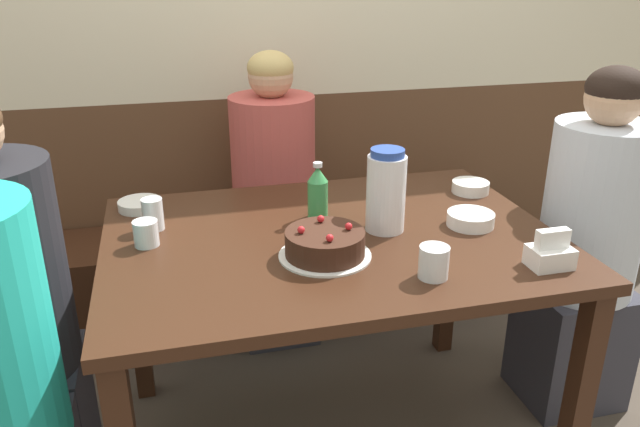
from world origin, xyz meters
The scene contains 16 objects.
back_wall centered at (0.00, 1.05, 1.25)m, with size 4.80×0.04×2.50m.
bench_seat centered at (0.00, 0.83, 0.22)m, with size 2.15×0.38×0.44m.
dining_table centered at (0.00, 0.00, 0.67)m, with size 1.30×0.94×0.77m.
birthday_cake centered at (-0.05, -0.13, 0.80)m, with size 0.25×0.25×0.09m.
water_pitcher centered at (0.16, 0.00, 0.89)m, with size 0.11×0.11×0.25m.
soju_bottle centered at (-0.01, 0.14, 0.85)m, with size 0.06×0.06×0.18m.
napkin_holder centered at (0.50, -0.33, 0.80)m, with size 0.11×0.08×0.11m.
bowl_soup_white centered at (0.42, -0.04, 0.79)m, with size 0.14×0.14×0.04m.
bowl_rice_small centered at (-0.54, 0.35, 0.78)m, with size 0.14×0.14×0.03m.
bowl_side_dish centered at (0.56, 0.23, 0.79)m, with size 0.13×0.13×0.04m.
glass_water_tall centered at (0.18, -0.31, 0.81)m, with size 0.08×0.08×0.08m.
glass_tumbler_short centered at (-0.52, 0.06, 0.80)m, with size 0.07×0.07×0.07m.
glass_shot_small centered at (-0.50, 0.17, 0.81)m, with size 0.06×0.06×0.10m.
person_pale_blue_shirt centered at (0.91, 0.03, 0.58)m, with size 0.34×0.33×1.21m.
person_grey_tee centered at (-0.91, 0.03, 0.59)m, with size 0.36×0.36×1.22m.
person_dark_striped centered at (-0.04, 0.73, 0.57)m, with size 0.33×0.34×1.20m.
Camera 1 is at (-0.44, -1.60, 1.52)m, focal length 35.00 mm.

